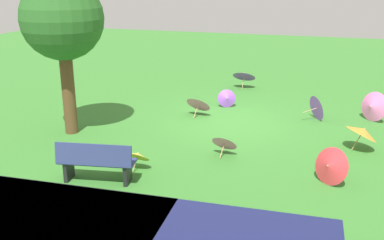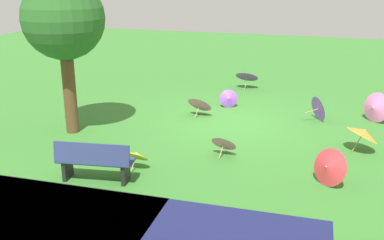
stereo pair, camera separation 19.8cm
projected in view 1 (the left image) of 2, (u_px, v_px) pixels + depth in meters
name	position (u px, v px, depth m)	size (l,w,h in m)	color
ground	(229.00, 122.00, 13.14)	(40.00, 40.00, 0.00)	#387A2D
park_bench	(96.00, 162.00, 9.21)	(1.65, 0.72, 0.90)	navy
shade_tree	(62.00, 21.00, 11.35)	(2.12, 2.12, 4.13)	brown
parasol_red_0	(330.00, 166.00, 9.17)	(0.86, 0.78, 0.80)	tan
parasol_purple_0	(227.00, 98.00, 14.50)	(0.65, 0.63, 0.59)	tan
parasol_orange_0	(363.00, 132.00, 10.91)	(1.08, 1.09, 0.74)	tan
parasol_pink_0	(372.00, 106.00, 13.09)	(0.90, 0.92, 0.90)	tan
parasol_purple_1	(319.00, 107.00, 13.22)	(0.79, 0.82, 0.77)	tan
parasol_pink_1	(225.00, 142.00, 10.70)	(0.68, 0.62, 0.58)	tan
parasol_purple_2	(244.00, 75.00, 16.92)	(0.89, 0.85, 0.80)	tan
parasol_yellow_0	(137.00, 155.00, 9.91)	(0.62, 0.57, 0.54)	tan
parasol_pink_2	(199.00, 103.00, 13.64)	(0.86, 0.77, 0.69)	tan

